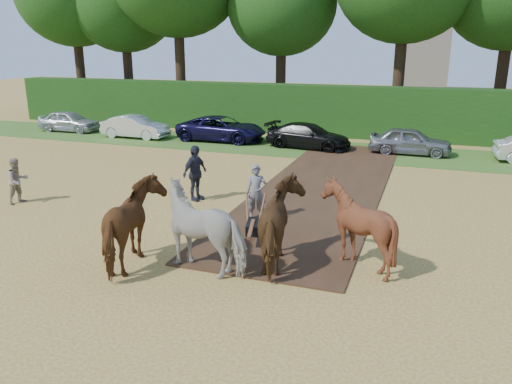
{
  "coord_description": "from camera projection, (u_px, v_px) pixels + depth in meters",
  "views": [
    {
      "loc": [
        5.24,
        -11.58,
        5.35
      ],
      "look_at": [
        0.8,
        0.97,
        1.4
      ],
      "focal_mm": 35.0,
      "sensor_mm": 36.0,
      "label": 1
    }
  ],
  "objects": [
    {
      "name": "plough_team",
      "position": [
        247.0,
        225.0,
        12.36
      ],
      "size": [
        7.15,
        5.9,
        2.14
      ],
      "color": "brown",
      "rests_on": "ground"
    },
    {
      "name": "spectator_near",
      "position": [
        18.0,
        181.0,
        17.33
      ],
      "size": [
        0.78,
        0.9,
        1.59
      ],
      "primitive_type": "imported",
      "rotation": [
        0.0,
        0.0,
        1.32
      ],
      "color": "#BCAB94",
      "rests_on": "ground"
    },
    {
      "name": "parked_cars",
      "position": [
        333.0,
        136.0,
        26.31
      ],
      "size": [
        36.53,
        2.95,
        1.42
      ],
      "color": "#BABCC2",
      "rests_on": "ground"
    },
    {
      "name": "hedgerow",
      "position": [
        341.0,
        111.0,
        29.96
      ],
      "size": [
        46.0,
        1.6,
        3.0
      ],
      "primitive_type": "cube",
      "color": "#14380F",
      "rests_on": "ground"
    },
    {
      "name": "grass_verge",
      "position": [
        324.0,
        150.0,
        26.32
      ],
      "size": [
        50.0,
        5.0,
        0.03
      ],
      "primitive_type": "cube",
      "color": "#38601E",
      "rests_on": "ground"
    },
    {
      "name": "earth_strip",
      "position": [
        324.0,
        186.0,
        19.51
      ],
      "size": [
        4.5,
        17.0,
        0.05
      ],
      "primitive_type": "cube",
      "color": "#472D1C",
      "rests_on": "ground"
    },
    {
      "name": "spectator_far",
      "position": [
        195.0,
        173.0,
        17.58
      ],
      "size": [
        0.76,
        1.25,
        1.98
      ],
      "primitive_type": "imported",
      "rotation": [
        0.0,
        0.0,
        1.31
      ],
      "color": "#262633",
      "rests_on": "ground"
    },
    {
      "name": "ground",
      "position": [
        217.0,
        248.0,
        13.67
      ],
      "size": [
        120.0,
        120.0,
        0.0
      ],
      "primitive_type": "plane",
      "color": "gold",
      "rests_on": "ground"
    }
  ]
}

